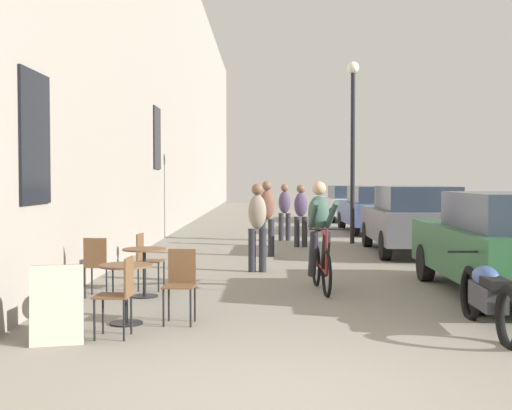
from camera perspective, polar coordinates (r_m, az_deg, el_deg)
ground_plane at (r=5.63m, az=3.31°, el=-15.90°), size 88.00×88.00×0.00m
building_facade_left at (r=19.89m, az=-8.79°, el=11.81°), size 0.54×68.00×10.15m
cafe_table_near at (r=8.36m, az=-10.88°, el=-6.29°), size 0.64×0.64×0.72m
cafe_chair_near_toward_street at (r=8.33m, az=-6.36°, el=-6.32°), size 0.40×0.40×0.89m
cafe_chair_near_toward_wall at (r=7.66m, az=-11.37°, el=-7.09°), size 0.40×0.40×0.89m
cafe_table_mid at (r=10.21m, az=-9.36°, el=-4.73°), size 0.64×0.64×0.72m
cafe_chair_mid_toward_street at (r=10.83m, az=-9.18°, el=-4.36°), size 0.42×0.42×0.89m
cafe_chair_mid_toward_wall at (r=10.28m, az=-13.18°, el=-4.74°), size 0.40×0.40×0.89m
sandwich_board_sign at (r=7.61m, az=-16.37°, el=-7.98°), size 0.63×0.50×0.84m
cyclist_on_bicycle at (r=10.78m, az=5.40°, el=-2.81°), size 0.52×1.76×1.74m
pedestrian_near at (r=12.72m, az=0.11°, el=-1.46°), size 0.36×0.27×1.66m
pedestrian_mid at (r=15.26m, az=0.92°, el=-0.75°), size 0.35×0.26×1.71m
pedestrian_far at (r=17.43m, az=3.78°, el=-0.58°), size 0.36×0.27×1.61m
pedestrian_furthest at (r=19.17m, az=2.41°, el=-0.33°), size 0.34×0.24×1.61m
street_lamp at (r=18.56m, az=8.14°, el=6.38°), size 0.32×0.32×4.90m
parked_car_nearest at (r=10.68m, az=20.24°, el=-3.00°), size 1.89×4.39×1.55m
parked_car_second at (r=16.29m, az=12.99°, el=-1.12°), size 1.95×4.48×1.58m
parked_car_third at (r=22.31m, az=9.82°, el=-0.31°), size 1.90×4.31×1.51m
parked_car_fourth at (r=28.45m, az=7.67°, el=0.20°), size 1.85×4.19×1.47m
parked_motorcycle at (r=8.26m, az=18.93°, el=-7.28°), size 0.62×2.15×0.92m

